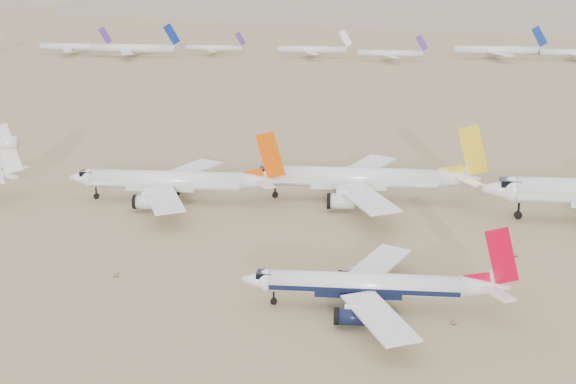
% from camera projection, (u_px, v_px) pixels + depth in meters
% --- Properties ---
extents(ground, '(7000.00, 7000.00, 0.00)m').
position_uv_depth(ground, '(287.00, 321.00, 118.11)').
color(ground, olive).
rests_on(ground, ground).
extents(main_airliner, '(39.31, 38.39, 13.87)m').
position_uv_depth(main_airliner, '(375.00, 285.00, 121.37)').
color(main_airliner, silver).
rests_on(main_airliner, ground).
extents(row2_gold_tail, '(49.78, 48.68, 17.72)m').
position_uv_depth(row2_gold_tail, '(363.00, 179.00, 176.23)').
color(row2_gold_tail, silver).
rests_on(row2_gold_tail, ground).
extents(row2_orange_tail, '(45.51, 44.52, 16.23)m').
position_uv_depth(row2_orange_tail, '(174.00, 181.00, 175.71)').
color(row2_orange_tail, silver).
rests_on(row2_orange_tail, ground).
extents(distant_storage_row, '(462.33, 56.13, 16.02)m').
position_uv_depth(distant_storage_row, '(253.00, 49.00, 436.38)').
color(distant_storage_row, silver).
rests_on(distant_storage_row, ground).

